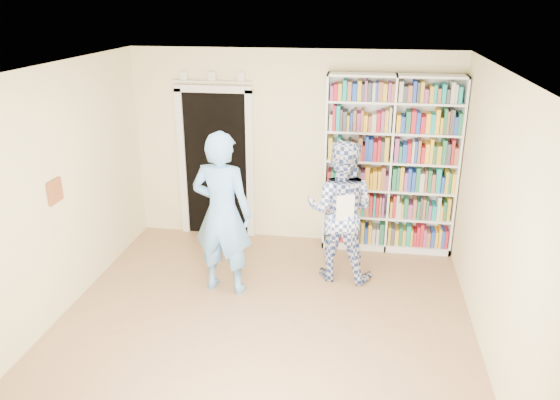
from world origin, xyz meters
name	(u,v)px	position (x,y,z in m)	size (l,w,h in m)	color
floor	(260,333)	(0.00, 0.00, 0.00)	(5.00, 5.00, 0.00)	#A1744E
ceiling	(256,73)	(0.00, 0.00, 2.70)	(5.00, 5.00, 0.00)	white
wall_back	(292,148)	(0.00, 2.50, 1.35)	(4.50, 4.50, 0.00)	beige
wall_left	(43,202)	(-2.25, 0.00, 1.35)	(5.00, 5.00, 0.00)	beige
wall_right	(501,229)	(2.25, 0.00, 1.35)	(5.00, 5.00, 0.00)	beige
bookshelf	(390,165)	(1.35, 2.34, 1.22)	(1.76, 0.33, 2.41)	white
doorway	(216,157)	(-1.10, 2.48, 1.18)	(1.10, 0.08, 2.43)	black
wall_art	(55,191)	(-2.23, 0.20, 1.40)	(0.03, 0.25, 0.25)	brown
man_blue	(222,214)	(-0.60, 0.87, 0.98)	(0.71, 0.47, 1.96)	#68A4E8
man_plaid	(340,211)	(0.74, 1.40, 0.89)	(0.86, 0.67, 1.77)	navy
paper_sheet	(345,208)	(0.81, 1.12, 1.04)	(0.22, 0.01, 0.31)	white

